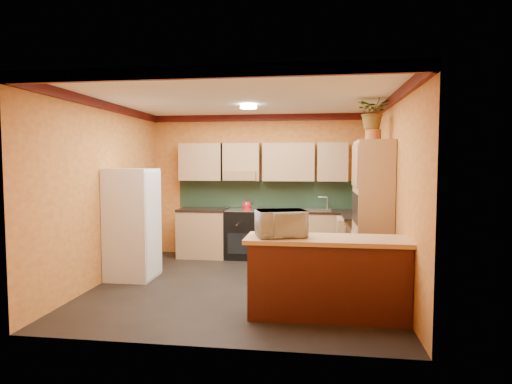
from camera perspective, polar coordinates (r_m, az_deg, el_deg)
room_shell at (r=6.41m, az=-1.25°, el=6.60°), size 4.24×4.24×2.72m
base_cabinets_back at (r=7.99m, az=2.59°, el=-5.79°), size 3.65×0.60×0.88m
countertop_back at (r=7.92m, az=2.60°, el=-2.51°), size 3.65×0.62×0.04m
stove at (r=8.07m, az=-1.86°, el=-5.58°), size 0.58×0.58×0.91m
kettle at (r=7.93m, az=-1.22°, el=-1.77°), size 0.21×0.21×0.18m
sink at (r=7.89m, az=8.22°, el=-2.32°), size 0.48×0.40×0.03m
base_cabinets_right at (r=7.27m, az=13.87°, el=-6.88°), size 0.60×0.80×0.88m
countertop_right at (r=7.20m, az=13.93°, el=-3.28°), size 0.62×0.80×0.04m
fridge at (r=6.87m, az=-16.18°, el=-4.09°), size 0.68×0.66×1.70m
pantry at (r=6.34m, az=15.21°, el=-2.91°), size 0.48×0.90×2.10m
fern_pot at (r=6.36m, az=15.34°, el=7.31°), size 0.22×0.22×0.16m
fern at (r=6.39m, az=15.40°, el=10.28°), size 0.48×0.42×0.51m
breakfast_bar at (r=5.13m, az=9.50°, el=-11.41°), size 1.80×0.55×0.88m
bar_top at (r=5.02m, az=9.56°, el=-6.29°), size 1.90×0.65×0.05m
microwave at (r=5.01m, az=3.32°, el=-4.19°), size 0.65×0.54×0.31m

